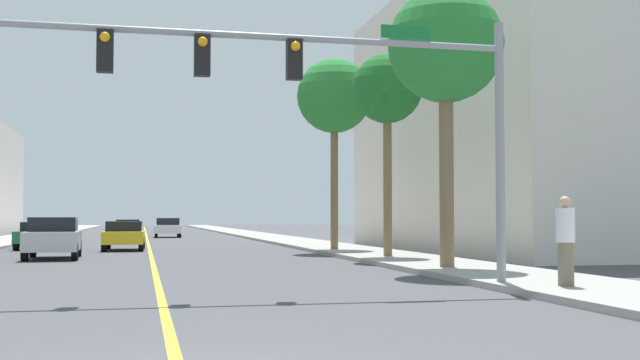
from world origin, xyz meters
The scene contains 15 objects.
ground centered at (0.00, 42.00, 0.00)m, with size 192.00×192.00×0.00m, color #47474C.
sidewalk_right centered at (8.57, 42.00, 0.07)m, with size 3.45×168.00×0.15m, color #9E9B93.
lane_marking_center centered at (0.00, 42.00, 0.00)m, with size 0.16×144.00×0.01m, color yellow.
building_right_near centered at (20.10, 25.96, 6.15)m, with size 16.96×21.27×12.29m, color silver.
traffic_signal_mast centered at (3.39, 8.52, 4.35)m, with size 10.89×0.36×5.67m.
palm_near centered at (8.00, 13.48, 6.35)m, with size 3.29×3.29×7.94m.
palm_mid centered at (8.31, 19.90, 6.12)m, with size 2.56×2.56×7.36m.
palm_far centered at (7.90, 26.33, 6.85)m, with size 3.32×3.32×8.43m.
car_green centered at (-5.07, 32.46, 0.70)m, with size 2.06×4.11×1.30m.
car_blue centered at (-1.40, 53.62, 0.72)m, with size 1.98×4.60×1.34m.
car_black centered at (-5.33, 43.24, 0.71)m, with size 1.80×4.13×1.33m.
car_white centered at (1.54, 52.96, 0.74)m, with size 1.96×4.02×1.45m.
car_silver centered at (-3.56, 23.25, 0.79)m, with size 2.01×4.08×1.53m.
car_yellow centered at (-1.16, 30.32, 0.71)m, with size 1.91×4.14×1.34m.
pedestrian centered at (8.04, 7.23, 1.07)m, with size 0.38×0.38×1.83m.
Camera 1 is at (-0.37, -7.25, 1.56)m, focal length 44.05 mm.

